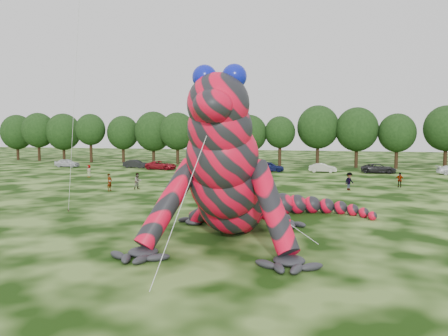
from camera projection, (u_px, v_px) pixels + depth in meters
ground at (88, 260)px, 20.81m from camera, size 240.00×240.00×0.00m
inflatable_gecko at (235, 155)px, 26.29m from camera, size 17.20×19.98×9.47m
tree_0 at (17, 137)px, 91.67m from camera, size 6.91×6.22×9.51m
tree_1 at (39, 137)px, 88.89m from camera, size 6.74×6.07×9.81m
tree_2 at (63, 137)px, 88.18m from camera, size 7.04×6.34×9.64m
tree_3 at (91, 138)px, 84.64m from camera, size 5.81×5.23×9.44m
tree_4 at (123, 139)px, 84.64m from camera, size 6.22×5.60×9.06m
tree_5 at (153, 137)px, 82.63m from camera, size 7.16×6.44×9.80m
tree_6 at (178, 139)px, 79.50m from camera, size 6.52×5.86×9.49m
tree_7 at (217, 139)px, 77.65m from camera, size 6.68×6.01×9.48m
tree_8 at (249, 140)px, 76.31m from camera, size 6.14×5.53×8.94m
tree_9 at (280, 141)px, 75.28m from camera, size 5.27×4.74×8.68m
tree_10 at (318, 136)px, 74.72m from camera, size 7.09×6.38×10.50m
tree_11 at (357, 138)px, 72.70m from camera, size 7.01×6.31×10.07m
tree_12 at (397, 141)px, 70.67m from camera, size 5.99×5.39×8.97m
tree_13 at (446, 138)px, 68.16m from camera, size 6.83×6.15×10.13m
car_0 at (67, 163)px, 74.09m from camera, size 4.23×1.88×1.42m
car_1 at (136, 164)px, 72.29m from camera, size 4.20×1.75×1.35m
car_2 at (161, 165)px, 69.29m from camera, size 5.18×2.75×1.39m
car_3 at (216, 166)px, 67.77m from camera, size 4.97×2.82×1.36m
car_4 at (269, 167)px, 65.90m from camera, size 4.61×2.32×1.51m
car_5 at (323, 168)px, 64.69m from camera, size 4.07×1.52×1.33m
car_6 at (379, 168)px, 63.49m from camera, size 5.09×2.54×1.38m
spectator_5 at (213, 194)px, 36.75m from camera, size 0.82×1.65×1.70m
spectator_4 at (89, 171)px, 58.07m from camera, size 0.95×0.90×1.64m
spectator_1 at (138, 181)px, 45.98m from camera, size 1.01×1.07×1.74m
spectator_0 at (110, 182)px, 44.62m from camera, size 0.48×0.69×1.81m
spectator_3 at (400, 180)px, 47.69m from camera, size 1.02×0.69×1.61m
spectator_2 at (349, 181)px, 45.21m from camera, size 1.31×1.38×1.87m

